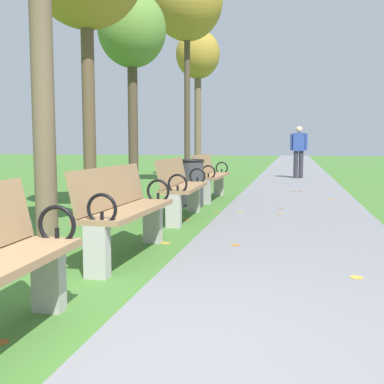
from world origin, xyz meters
The scene contains 11 objects.
ground_plane centered at (0.00, 0.00, 0.00)m, with size 80.00×80.00×0.00m, color #42722D.
paved_walkway centered at (1.17, 18.00, 0.01)m, with size 2.34×44.00×0.02m, color slate.
park_bench_2 centered at (-0.50, 2.39, 0.49)m, with size 0.52×1.61×0.90m.
park_bench_3 centered at (-0.50, 4.86, 0.49)m, with size 0.51×1.61×0.90m.
park_bench_4 centered at (-0.50, 7.39, 0.49)m, with size 0.50×1.61×0.90m.
tree_3 centered at (-2.11, 7.40, 3.31)m, with size 1.37×1.37×4.14m.
tree_4 centered at (-1.62, 10.33, 4.70)m, with size 1.83×1.83×5.74m.
tree_5 centered at (-1.89, 13.10, 3.78)m, with size 1.38×1.38×4.65m.
pedestrian_walking centered at (1.28, 13.37, 0.93)m, with size 0.53×0.22×1.62m.
trash_bin centered at (-0.65, 6.25, 0.42)m, with size 0.48×0.48×0.84m.
scattered_leaves centered at (-0.05, 5.30, 0.01)m, with size 4.68×11.40×0.02m.
Camera 1 is at (1.12, -2.05, 1.14)m, focal length 44.98 mm.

